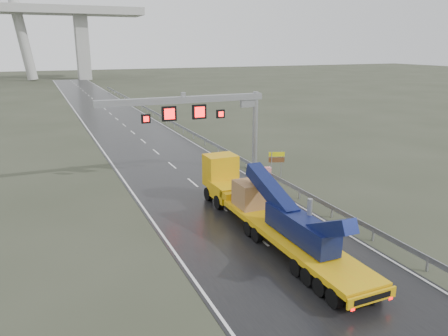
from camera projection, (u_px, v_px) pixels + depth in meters
name	position (u px, v px, depth m)	size (l,w,h in m)	color
ground	(294.00, 268.00, 22.88)	(400.00, 400.00, 0.00)	#2E3324
road	(133.00, 132.00, 58.21)	(11.00, 200.00, 0.02)	black
guardrail	(202.00, 138.00, 51.52)	(0.20, 140.00, 1.40)	gray
sign_gantry	(207.00, 112.00, 38.05)	(14.90, 1.20, 7.42)	#A5A4A0
heavy_haul_truck	(260.00, 204.00, 27.52)	(2.73, 17.42, 4.08)	#C5A30A
exit_sign_pair	(277.00, 159.00, 37.96)	(1.32, 0.55, 2.38)	gray
striped_barrier	(266.00, 174.00, 37.37)	(0.72, 0.39, 1.23)	red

